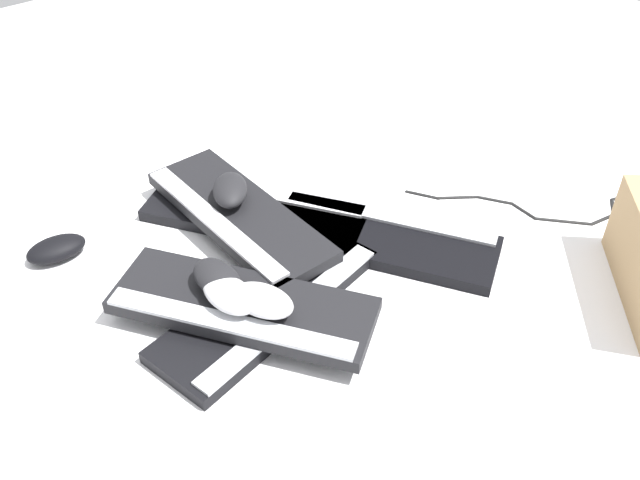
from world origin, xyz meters
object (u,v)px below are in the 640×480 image
at_px(keyboard_3, 242,306).
at_px(mouse_0, 56,249).
at_px(keyboard_2, 382,239).
at_px(mouse_2, 229,294).
at_px(keyboard_4, 238,215).
at_px(keyboard_0, 256,214).
at_px(mouse_4, 217,279).
at_px(mouse_1, 230,190).
at_px(keyboard_1, 268,304).
at_px(mouse_3, 262,300).

height_order(keyboard_3, mouse_0, keyboard_3).
bearing_deg(keyboard_2, mouse_0, 55.56).
bearing_deg(keyboard_2, mouse_2, 91.69).
bearing_deg(keyboard_3, keyboard_4, -31.17).
bearing_deg(keyboard_0, mouse_2, 138.64).
bearing_deg(mouse_2, keyboard_0, 131.94).
distance_m(keyboard_3, mouse_4, 0.06).
relative_size(keyboard_3, keyboard_4, 1.01).
bearing_deg(mouse_4, mouse_1, -37.14).
xyz_separation_m(keyboard_1, mouse_1, (0.25, -0.08, 0.07)).
height_order(keyboard_0, keyboard_2, same).
bearing_deg(mouse_3, keyboard_0, 125.65).
height_order(mouse_3, mouse_4, same).
xyz_separation_m(keyboard_1, keyboard_2, (0.01, -0.27, 0.00)).
relative_size(keyboard_3, mouse_1, 4.06).
distance_m(keyboard_0, mouse_4, 0.27).
relative_size(keyboard_1, mouse_4, 4.20).
distance_m(mouse_1, mouse_2, 0.29).
height_order(keyboard_4, mouse_2, mouse_2).
bearing_deg(mouse_2, keyboard_4, 137.88).
xyz_separation_m(keyboard_1, keyboard_4, (0.21, -0.08, 0.03)).
distance_m(mouse_1, mouse_4, 0.25).
distance_m(keyboard_2, keyboard_3, 0.33).
bearing_deg(mouse_2, keyboard_1, 82.15).
bearing_deg(keyboard_4, mouse_3, 155.82).
relative_size(keyboard_0, keyboard_2, 0.99).
bearing_deg(keyboard_0, keyboard_1, 151.00).
distance_m(keyboard_0, mouse_3, 0.32).
bearing_deg(keyboard_4, mouse_4, 138.86).
distance_m(mouse_0, mouse_1, 0.34).
relative_size(keyboard_4, mouse_3, 4.04).
bearing_deg(keyboard_4, keyboard_0, -71.64).
relative_size(keyboard_2, mouse_0, 4.11).
relative_size(keyboard_0, mouse_0, 4.07).
bearing_deg(mouse_3, mouse_2, -165.17).
height_order(keyboard_2, mouse_4, mouse_4).
bearing_deg(keyboard_3, mouse_4, 16.96).
bearing_deg(keyboard_0, keyboard_2, -145.45).
bearing_deg(keyboard_3, mouse_0, 26.50).
bearing_deg(keyboard_0, keyboard_3, 142.10).
bearing_deg(mouse_0, mouse_1, -13.71).
bearing_deg(keyboard_4, mouse_0, 64.21).
bearing_deg(keyboard_1, mouse_4, 56.16).
distance_m(keyboard_1, mouse_2, 0.10).
relative_size(keyboard_2, mouse_3, 4.11).
xyz_separation_m(keyboard_3, mouse_4, (0.05, 0.01, 0.04)).
distance_m(keyboard_1, keyboard_3, 0.06).
distance_m(keyboard_3, mouse_2, 0.04).
height_order(keyboard_1, mouse_2, mouse_2).
height_order(keyboard_4, mouse_3, mouse_3).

